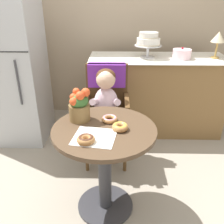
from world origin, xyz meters
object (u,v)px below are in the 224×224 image
tiered_cake_stand (148,41)px  seated_child (106,101)px  round_layer_cake (182,54)px  donut_mid (110,119)px  wicker_chair (107,98)px  flower_vase (79,105)px  cafe_table (105,154)px  donut_side (86,139)px  donut_front (120,127)px  table_lamp (218,38)px  refrigerator (12,66)px

tiered_cake_stand → seated_child: bearing=-120.7°
round_layer_cake → donut_mid: bearing=-123.2°
wicker_chair → seated_child: size_ratio=1.31×
flower_vase → tiered_cake_stand: bearing=63.0°
cafe_table → tiered_cake_stand: bearing=72.1°
seated_child → donut_side: bearing=-96.6°
wicker_chair → donut_mid: 0.63m
cafe_table → flower_vase: flower_vase is taller
wicker_chair → flower_vase: 0.66m
donut_mid → donut_side: 0.32m
flower_vase → round_layer_cake: (0.97, 1.14, 0.12)m
wicker_chair → donut_side: 0.92m
flower_vase → seated_child: bearing=69.7°
cafe_table → donut_side: size_ratio=6.40×
donut_side → seated_child: bearing=83.4°
donut_mid → cafe_table: bearing=-108.0°
cafe_table → round_layer_cake: round_layer_cake is taller
seated_child → donut_mid: bearing=-84.0°
donut_front → tiered_cake_stand: bearing=76.7°
wicker_chair → table_lamp: (1.18, 0.56, 0.48)m
donut_front → tiered_cake_stand: 1.40m
seated_child → flower_vase: size_ratio=2.98×
flower_vase → table_lamp: size_ratio=0.86×
seated_child → round_layer_cake: bearing=40.8°
donut_mid → wicker_chair: bearing=94.5°
table_lamp → refrigerator: bearing=-175.3°
donut_side → tiered_cake_stand: (0.52, 1.48, 0.34)m
flower_vase → refrigerator: (-0.87, 0.98, 0.02)m
donut_front → flower_vase: 0.33m
donut_mid → round_layer_cake: bearing=56.8°
donut_mid → flower_vase: size_ratio=0.47×
donut_front → flower_vase: size_ratio=0.46×
cafe_table → wicker_chair: bearing=91.2°
table_lamp → round_layer_cake: bearing=-177.1°
donut_side → wicker_chair: bearing=84.5°
donut_mid → table_lamp: bearing=46.2°
seated_child → refrigerator: refrigerator is taller
flower_vase → round_layer_cake: 1.51m
seated_child → flower_vase: 0.50m
seated_child → table_lamp: bearing=31.2°
seated_child → round_layer_cake: size_ratio=3.63×
cafe_table → tiered_cake_stand: (0.42, 1.30, 0.58)m
cafe_table → tiered_cake_stand: 1.48m
donut_front → refrigerator: size_ratio=0.07×
tiered_cake_stand → donut_front: bearing=-103.3°
donut_side → round_layer_cake: (0.89, 1.45, 0.21)m
seated_child → tiered_cake_stand: size_ratio=2.42×
seated_child → flower_vase: (-0.17, -0.45, 0.16)m
wicker_chair → flower_vase: size_ratio=3.91×
tiered_cake_stand → cafe_table: bearing=-107.9°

